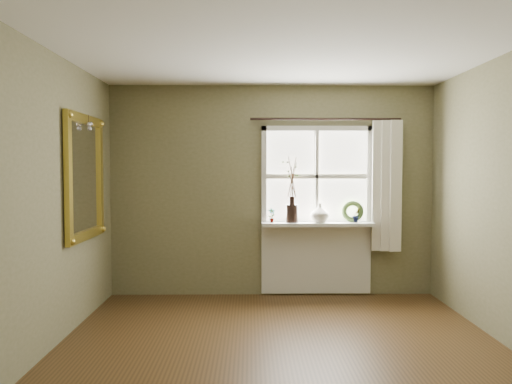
{
  "coord_description": "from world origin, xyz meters",
  "views": [
    {
      "loc": [
        -0.27,
        -3.93,
        1.58
      ],
      "look_at": [
        -0.21,
        1.55,
        1.32
      ],
      "focal_mm": 35.0,
      "sensor_mm": 36.0,
      "label": 1
    }
  ],
  "objects_px": {
    "dark_jug": "(292,213)",
    "cream_vase": "(320,213)",
    "wreath": "(352,214)",
    "gilt_mirror": "(85,177)"
  },
  "relations": [
    {
      "from": "dark_jug",
      "to": "cream_vase",
      "type": "bearing_deg",
      "value": 0.0
    },
    {
      "from": "wreath",
      "to": "dark_jug",
      "type": "bearing_deg",
      "value": -160.66
    },
    {
      "from": "cream_vase",
      "to": "wreath",
      "type": "xyz_separation_m",
      "value": [
        0.41,
        0.04,
        -0.02
      ]
    },
    {
      "from": "dark_jug",
      "to": "cream_vase",
      "type": "xyz_separation_m",
      "value": [
        0.34,
        0.0,
        0.01
      ]
    },
    {
      "from": "cream_vase",
      "to": "wreath",
      "type": "distance_m",
      "value": 0.41
    },
    {
      "from": "dark_jug",
      "to": "wreath",
      "type": "bearing_deg",
      "value": 3.06
    },
    {
      "from": "dark_jug",
      "to": "gilt_mirror",
      "type": "bearing_deg",
      "value": -157.4
    },
    {
      "from": "wreath",
      "to": "gilt_mirror",
      "type": "xyz_separation_m",
      "value": [
        -2.95,
        -0.96,
        0.47
      ]
    },
    {
      "from": "cream_vase",
      "to": "gilt_mirror",
      "type": "height_order",
      "value": "gilt_mirror"
    },
    {
      "from": "wreath",
      "to": "gilt_mirror",
      "type": "relative_size",
      "value": 0.21
    }
  ]
}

